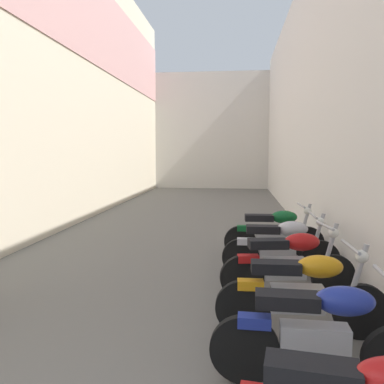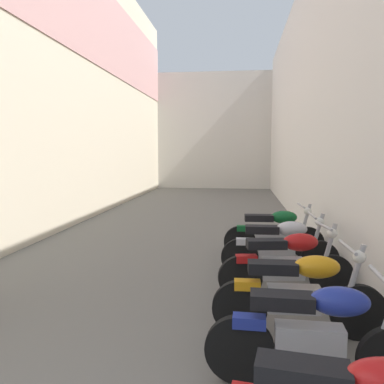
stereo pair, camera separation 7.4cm
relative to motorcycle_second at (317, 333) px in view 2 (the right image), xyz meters
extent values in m
plane|color=#66635E|center=(-2.06, 5.50, -0.50)|extent=(36.58, 36.58, 0.00)
cube|color=beige|center=(-5.27, 7.50, 3.63)|extent=(0.40, 20.58, 8.26)
cube|color=#DBA39E|center=(-5.06, 7.50, 5.45)|extent=(0.04, 20.58, 2.64)
cube|color=silver|center=(1.14, 7.50, 2.80)|extent=(0.40, 20.58, 6.60)
cube|color=beige|center=(-2.06, 18.79, 2.57)|extent=(9.01, 2.00, 6.13)
cube|color=black|center=(-0.29, -1.07, 0.26)|extent=(0.55, 0.29, 0.12)
cylinder|color=black|center=(-0.63, 0.02, -0.20)|extent=(0.60, 0.10, 0.60)
cube|color=#9E9EA3|center=(-0.06, 0.00, -0.08)|extent=(0.57, 0.22, 0.28)
ellipsoid|color=navy|center=(0.17, -0.01, 0.28)|extent=(0.49, 0.28, 0.24)
cube|color=black|center=(-0.29, 0.01, 0.26)|extent=(0.53, 0.24, 0.12)
cylinder|color=#9E9EA3|center=(0.47, -0.02, 0.50)|extent=(0.06, 0.58, 0.04)
cube|color=navy|center=(-0.55, 0.02, 0.06)|extent=(0.29, 0.15, 0.10)
cylinder|color=black|center=(0.61, 0.97, -0.20)|extent=(0.60, 0.09, 0.60)
cylinder|color=black|center=(-0.63, 0.94, -0.20)|extent=(0.60, 0.09, 0.60)
cube|color=#9E9EA3|center=(-0.06, 0.96, -0.08)|extent=(0.56, 0.21, 0.28)
ellipsoid|color=orange|center=(0.17, 0.96, 0.28)|extent=(0.49, 0.27, 0.24)
cube|color=black|center=(-0.29, 0.95, 0.26)|extent=(0.52, 0.23, 0.12)
cylinder|color=#9E9EA3|center=(0.54, 0.97, 0.15)|extent=(0.25, 0.07, 0.77)
cylinder|color=#9E9EA3|center=(0.47, 0.97, 0.50)|extent=(0.05, 0.58, 0.04)
sphere|color=silver|center=(0.59, 0.97, 0.40)|extent=(0.14, 0.14, 0.14)
cube|color=orange|center=(-0.55, 0.94, 0.06)|extent=(0.28, 0.15, 0.10)
cylinder|color=black|center=(0.61, 2.17, -0.20)|extent=(0.61, 0.17, 0.60)
cylinder|color=black|center=(-0.63, 1.97, -0.20)|extent=(0.61, 0.17, 0.60)
cube|color=#9E9EA3|center=(-0.06, 2.06, -0.08)|extent=(0.58, 0.29, 0.28)
ellipsoid|color=#AD1414|center=(0.17, 2.10, 0.28)|extent=(0.51, 0.33, 0.24)
cube|color=black|center=(-0.29, 2.03, 0.26)|extent=(0.55, 0.30, 0.12)
cylinder|color=#9E9EA3|center=(0.54, 2.16, 0.15)|extent=(0.25, 0.10, 0.77)
cylinder|color=#9E9EA3|center=(0.47, 2.15, 0.50)|extent=(0.13, 0.58, 0.04)
sphere|color=silver|center=(0.59, 2.17, 0.40)|extent=(0.14, 0.14, 0.14)
cube|color=#AD1414|center=(-0.55, 1.99, 0.06)|extent=(0.30, 0.18, 0.10)
cylinder|color=black|center=(0.61, 3.02, -0.20)|extent=(0.60, 0.09, 0.60)
cylinder|color=black|center=(-0.63, 3.00, -0.20)|extent=(0.60, 0.09, 0.60)
cube|color=#9E9EA3|center=(-0.06, 3.01, -0.08)|extent=(0.56, 0.21, 0.28)
ellipsoid|color=#B7B7BC|center=(0.17, 3.01, 0.28)|extent=(0.48, 0.27, 0.24)
cube|color=black|center=(-0.29, 3.00, 0.26)|extent=(0.52, 0.23, 0.12)
cylinder|color=#9E9EA3|center=(0.54, 3.02, 0.15)|extent=(0.25, 0.06, 0.77)
cylinder|color=#9E9EA3|center=(0.47, 3.01, 0.50)|extent=(0.04, 0.58, 0.04)
sphere|color=silver|center=(0.59, 3.02, 0.40)|extent=(0.14, 0.14, 0.14)
cube|color=#B7B7BC|center=(-0.55, 3.00, 0.06)|extent=(0.28, 0.14, 0.10)
cylinder|color=black|center=(0.61, 4.14, -0.20)|extent=(0.60, 0.11, 0.60)
cylinder|color=black|center=(-0.63, 4.09, -0.20)|extent=(0.60, 0.11, 0.60)
cube|color=#9E9EA3|center=(-0.06, 4.11, -0.08)|extent=(0.57, 0.23, 0.28)
ellipsoid|color=#0F5123|center=(0.17, 4.12, 0.28)|extent=(0.49, 0.28, 0.24)
cube|color=black|center=(-0.29, 4.10, 0.26)|extent=(0.53, 0.24, 0.12)
cylinder|color=#9E9EA3|center=(0.54, 4.14, 0.15)|extent=(0.25, 0.07, 0.77)
cylinder|color=#9E9EA3|center=(0.47, 4.14, 0.50)|extent=(0.06, 0.58, 0.04)
sphere|color=silver|center=(0.59, 4.14, 0.40)|extent=(0.14, 0.14, 0.14)
cube|color=#0F5123|center=(-0.55, 4.09, 0.06)|extent=(0.29, 0.15, 0.10)
camera|label=1|loc=(-0.72, -3.22, 1.50)|focal=36.85mm
camera|label=2|loc=(-0.65, -3.22, 1.50)|focal=36.85mm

